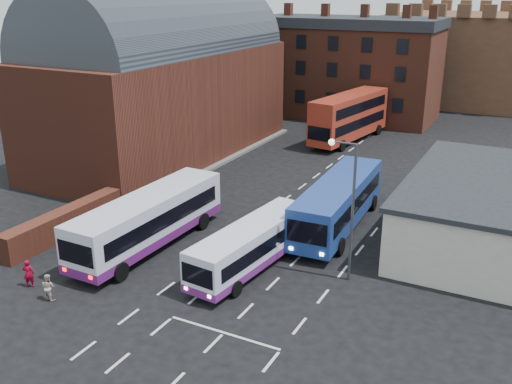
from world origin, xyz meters
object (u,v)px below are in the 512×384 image
at_px(bus_blue, 338,201).
at_px(pedestrian_beige, 48,287).
at_px(bus_red_double, 349,117).
at_px(street_lamp, 348,199).
at_px(bus_white_inbound, 251,243).
at_px(bus_white_outbound, 149,217).
at_px(pedestrian_red, 28,273).

height_order(bus_blue, pedestrian_beige, bus_blue).
bearing_deg(bus_red_double, pedestrian_beige, 94.06).
relative_size(bus_blue, bus_red_double, 0.98).
bearing_deg(street_lamp, bus_red_double, 108.31).
relative_size(bus_white_inbound, street_lamp, 1.26).
bearing_deg(bus_white_outbound, bus_white_inbound, 3.78).
height_order(bus_white_inbound, bus_blue, bus_blue).
relative_size(bus_white_outbound, bus_red_double, 0.97).
xyz_separation_m(bus_white_inbound, street_lamp, (5.28, 1.29, 3.26)).
xyz_separation_m(street_lamp, pedestrian_red, (-15.15, -8.91, -4.05)).
bearing_deg(bus_white_inbound, bus_blue, -101.28).
xyz_separation_m(bus_white_inbound, bus_blue, (2.48, 7.97, 0.39)).
distance_m(bus_white_inbound, bus_red_double, 31.12).
height_order(bus_white_outbound, street_lamp, street_lamp).
distance_m(bus_blue, street_lamp, 7.78).
xyz_separation_m(bus_white_inbound, pedestrian_red, (-9.88, -7.61, -0.79)).
relative_size(bus_blue, street_lamp, 1.55).
relative_size(bus_white_inbound, pedestrian_red, 6.22).
relative_size(bus_white_outbound, pedestrian_beige, 8.35).
xyz_separation_m(bus_red_double, pedestrian_red, (-5.40, -38.39, -1.84)).
height_order(bus_white_inbound, street_lamp, street_lamp).
height_order(bus_white_outbound, bus_white_inbound, bus_white_outbound).
bearing_deg(pedestrian_beige, bus_white_outbound, -95.78).
distance_m(bus_white_outbound, pedestrian_red, 7.87).
height_order(bus_white_inbound, bus_red_double, bus_red_double).
distance_m(bus_blue, pedestrian_beige, 19.16).
distance_m(bus_white_outbound, pedestrian_beige, 7.93).
relative_size(bus_blue, pedestrian_red, 7.67).
height_order(street_lamp, pedestrian_beige, street_lamp).
height_order(bus_red_double, pedestrian_beige, bus_red_double).
bearing_deg(street_lamp, pedestrian_red, -149.56).
xyz_separation_m(bus_white_inbound, bus_red_double, (-4.48, 30.77, 1.05)).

